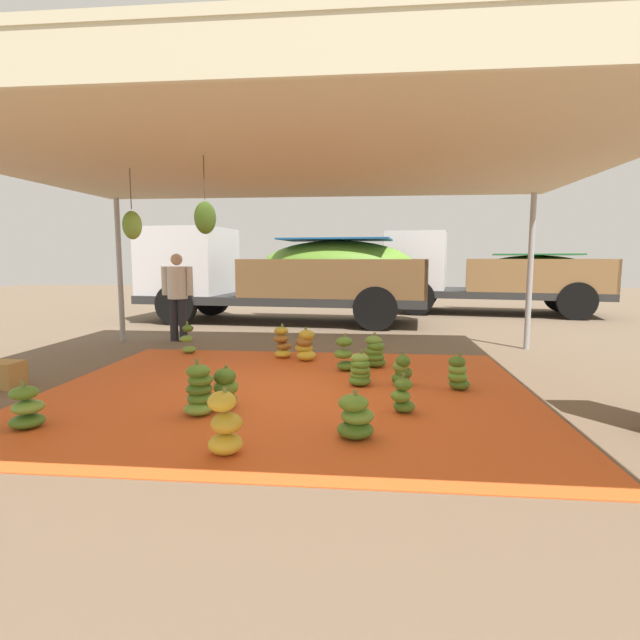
{
  "coord_description": "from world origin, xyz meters",
  "views": [
    {
      "loc": [
        1.0,
        -5.92,
        1.63
      ],
      "look_at": [
        0.27,
        1.27,
        0.73
      ],
      "focal_mm": 28.16,
      "sensor_mm": 36.0,
      "label": 1
    }
  ],
  "objects_px": {
    "cargo_truck_main": "(279,272)",
    "worker_0": "(178,290)",
    "banana_bunch_11": "(458,374)",
    "banana_bunch_12": "(403,397)",
    "banana_bunch_0": "(225,425)",
    "cargo_truck_far": "(483,273)",
    "banana_bunch_6": "(345,355)",
    "banana_bunch_7": "(375,352)",
    "banana_bunch_1": "(402,371)",
    "banana_bunch_8": "(282,343)",
    "banana_bunch_10": "(355,418)",
    "banana_bunch_13": "(305,346)",
    "banana_bunch_9": "(225,389)",
    "banana_bunch_5": "(199,391)",
    "banana_bunch_3": "(27,409)",
    "crate_0": "(1,374)",
    "banana_bunch_2": "(360,370)",
    "banana_bunch_4": "(188,340)"
  },
  "relations": [
    {
      "from": "banana_bunch_5",
      "to": "banana_bunch_1",
      "type": "bearing_deg",
      "value": 33.22
    },
    {
      "from": "banana_bunch_1",
      "to": "banana_bunch_12",
      "type": "bearing_deg",
      "value": -93.0
    },
    {
      "from": "banana_bunch_2",
      "to": "banana_bunch_13",
      "type": "distance_m",
      "value": 1.74
    },
    {
      "from": "banana_bunch_6",
      "to": "banana_bunch_5",
      "type": "bearing_deg",
      "value": -122.78
    },
    {
      "from": "banana_bunch_6",
      "to": "banana_bunch_4",
      "type": "bearing_deg",
      "value": 158.73
    },
    {
      "from": "banana_bunch_1",
      "to": "banana_bunch_8",
      "type": "bearing_deg",
      "value": 138.47
    },
    {
      "from": "banana_bunch_1",
      "to": "worker_0",
      "type": "relative_size",
      "value": 0.26
    },
    {
      "from": "banana_bunch_5",
      "to": "cargo_truck_far",
      "type": "xyz_separation_m",
      "value": [
        5.03,
        10.3,
        0.93
      ]
    },
    {
      "from": "banana_bunch_3",
      "to": "banana_bunch_11",
      "type": "xyz_separation_m",
      "value": [
        4.35,
        1.84,
        0.01
      ]
    },
    {
      "from": "banana_bunch_3",
      "to": "crate_0",
      "type": "distance_m",
      "value": 1.98
    },
    {
      "from": "banana_bunch_0",
      "to": "banana_bunch_6",
      "type": "relative_size",
      "value": 1.03
    },
    {
      "from": "banana_bunch_3",
      "to": "banana_bunch_4",
      "type": "bearing_deg",
      "value": 87.42
    },
    {
      "from": "banana_bunch_8",
      "to": "cargo_truck_main",
      "type": "xyz_separation_m",
      "value": [
        -0.91,
        4.63,
        1.03
      ]
    },
    {
      "from": "cargo_truck_main",
      "to": "worker_0",
      "type": "height_order",
      "value": "cargo_truck_main"
    },
    {
      "from": "crate_0",
      "to": "banana_bunch_11",
      "type": "bearing_deg",
      "value": 4.18
    },
    {
      "from": "banana_bunch_3",
      "to": "banana_bunch_12",
      "type": "height_order",
      "value": "banana_bunch_3"
    },
    {
      "from": "banana_bunch_0",
      "to": "banana_bunch_11",
      "type": "bearing_deg",
      "value": 45.11
    },
    {
      "from": "banana_bunch_6",
      "to": "banana_bunch_7",
      "type": "distance_m",
      "value": 0.51
    },
    {
      "from": "banana_bunch_7",
      "to": "crate_0",
      "type": "bearing_deg",
      "value": -161.18
    },
    {
      "from": "banana_bunch_3",
      "to": "banana_bunch_9",
      "type": "distance_m",
      "value": 1.89
    },
    {
      "from": "banana_bunch_3",
      "to": "banana_bunch_10",
      "type": "height_order",
      "value": "banana_bunch_3"
    },
    {
      "from": "banana_bunch_8",
      "to": "banana_bunch_13",
      "type": "distance_m",
      "value": 0.45
    },
    {
      "from": "banana_bunch_9",
      "to": "worker_0",
      "type": "relative_size",
      "value": 0.27
    },
    {
      "from": "banana_bunch_3",
      "to": "cargo_truck_main",
      "type": "height_order",
      "value": "cargo_truck_main"
    },
    {
      "from": "crate_0",
      "to": "banana_bunch_12",
      "type": "bearing_deg",
      "value": -6.75
    },
    {
      "from": "banana_bunch_2",
      "to": "worker_0",
      "type": "xyz_separation_m",
      "value": [
        -3.63,
        3.16,
        0.8
      ]
    },
    {
      "from": "cargo_truck_main",
      "to": "banana_bunch_5",
      "type": "bearing_deg",
      "value": -85.71
    },
    {
      "from": "banana_bunch_3",
      "to": "banana_bunch_6",
      "type": "bearing_deg",
      "value": 43.41
    },
    {
      "from": "banana_bunch_9",
      "to": "banana_bunch_12",
      "type": "relative_size",
      "value": 1.09
    },
    {
      "from": "banana_bunch_6",
      "to": "crate_0",
      "type": "xyz_separation_m",
      "value": [
        -4.29,
        -1.33,
        -0.07
      ]
    },
    {
      "from": "banana_bunch_5",
      "to": "banana_bunch_6",
      "type": "bearing_deg",
      "value": 57.22
    },
    {
      "from": "banana_bunch_12",
      "to": "cargo_truck_main",
      "type": "xyz_separation_m",
      "value": [
        -2.68,
        7.42,
        1.09
      ]
    },
    {
      "from": "banana_bunch_13",
      "to": "banana_bunch_6",
      "type": "bearing_deg",
      "value": -45.46
    },
    {
      "from": "banana_bunch_11",
      "to": "worker_0",
      "type": "distance_m",
      "value": 5.89
    },
    {
      "from": "banana_bunch_8",
      "to": "banana_bunch_10",
      "type": "height_order",
      "value": "banana_bunch_8"
    },
    {
      "from": "banana_bunch_0",
      "to": "cargo_truck_far",
      "type": "distance_m",
      "value": 12.19
    },
    {
      "from": "banana_bunch_6",
      "to": "cargo_truck_main",
      "type": "distance_m",
      "value": 5.93
    },
    {
      "from": "cargo_truck_far",
      "to": "worker_0",
      "type": "height_order",
      "value": "cargo_truck_far"
    },
    {
      "from": "banana_bunch_13",
      "to": "banana_bunch_7",
      "type": "bearing_deg",
      "value": -19.92
    },
    {
      "from": "banana_bunch_11",
      "to": "worker_0",
      "type": "relative_size",
      "value": 0.28
    },
    {
      "from": "banana_bunch_11",
      "to": "banana_bunch_12",
      "type": "height_order",
      "value": "banana_bunch_11"
    },
    {
      "from": "banana_bunch_10",
      "to": "banana_bunch_12",
      "type": "height_order",
      "value": "banana_bunch_10"
    },
    {
      "from": "banana_bunch_6",
      "to": "banana_bunch_7",
      "type": "height_order",
      "value": "banana_bunch_6"
    },
    {
      "from": "banana_bunch_10",
      "to": "worker_0",
      "type": "height_order",
      "value": "worker_0"
    },
    {
      "from": "banana_bunch_10",
      "to": "banana_bunch_8",
      "type": "bearing_deg",
      "value": 110.03
    },
    {
      "from": "banana_bunch_3",
      "to": "banana_bunch_10",
      "type": "relative_size",
      "value": 1.0
    },
    {
      "from": "banana_bunch_9",
      "to": "banana_bunch_5",
      "type": "bearing_deg",
      "value": -126.39
    },
    {
      "from": "banana_bunch_2",
      "to": "banana_bunch_3",
      "type": "distance_m",
      "value": 3.69
    },
    {
      "from": "banana_bunch_13",
      "to": "banana_bunch_4",
      "type": "bearing_deg",
      "value": 169.34
    },
    {
      "from": "banana_bunch_3",
      "to": "banana_bunch_7",
      "type": "distance_m",
      "value": 4.51
    }
  ]
}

